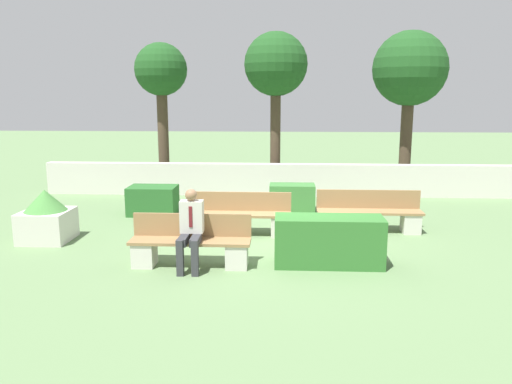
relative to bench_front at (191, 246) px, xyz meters
name	(u,v)px	position (x,y,z in m)	size (l,w,h in m)	color
ground_plane	(276,242)	(1.43, 1.49, -0.34)	(60.00, 60.00, 0.00)	#607F51
perimeter_wall	(278,180)	(1.43, 6.13, 0.12)	(13.50, 0.30, 0.92)	beige
bench_front	(191,246)	(0.00, 0.00, 0.00)	(2.04, 0.48, 0.86)	#937047
bench_left_side	(369,216)	(3.38, 2.33, 0.01)	(2.19, 0.48, 0.86)	#937047
bench_right_side	(241,218)	(0.69, 1.96, 0.00)	(2.09, 0.48, 0.86)	#937047
person_seated_man	(191,226)	(0.04, -0.14, 0.39)	(0.38, 0.64, 1.33)	#333338
hedge_block_near_left	(329,241)	(2.34, 0.16, 0.08)	(1.83, 0.65, 0.84)	#33702D
hedge_block_near_right	(153,200)	(-1.59, 3.65, 0.00)	(1.14, 0.77, 0.69)	#286028
hedge_block_mid_left	(292,198)	(1.79, 4.14, 0.00)	(1.12, 0.61, 0.68)	#3D7A38
planter_corner_left	(46,217)	(-3.12, 1.33, 0.15)	(0.92, 0.92, 1.03)	beige
tree_leftmost	(161,75)	(-2.18, 7.39, 3.12)	(1.60, 1.60, 4.42)	#473828
tree_center_left	(276,67)	(1.33, 6.96, 3.30)	(1.86, 1.86, 4.67)	#473828
tree_center_right	(410,71)	(5.38, 7.72, 3.23)	(2.25, 2.25, 4.77)	#473828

